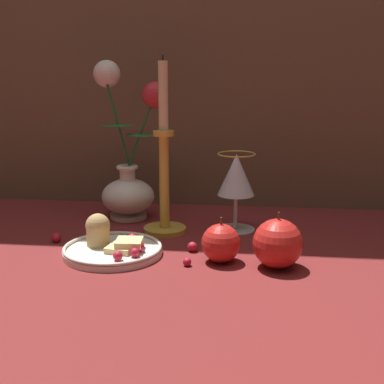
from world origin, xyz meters
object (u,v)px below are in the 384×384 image
object	(u,v)px
vase	(129,169)
apple_beside_vase	(221,243)
plate_with_pastries	(111,245)
candlestick	(166,178)
apple_near_glass	(278,244)
wine_glass	(236,178)

from	to	relation	value
vase	apple_beside_vase	xyz separation A→B (m)	(0.21, -0.25, -0.08)
vase	plate_with_pastries	world-z (taller)	vase
vase	apple_beside_vase	size ratio (longest dim) A/B	4.29
vase	plate_with_pastries	bearing A→B (deg)	-84.94
vase	candlestick	distance (m)	0.13
apple_near_glass	apple_beside_vase	bearing A→B (deg)	171.13
wine_glass	apple_near_glass	xyz separation A→B (m)	(0.08, -0.20, -0.07)
plate_with_pastries	wine_glass	bearing A→B (deg)	38.46
candlestick	apple_near_glass	distance (m)	0.28
apple_beside_vase	apple_near_glass	xyz separation A→B (m)	(0.09, -0.01, 0.01)
apple_near_glass	wine_glass	bearing A→B (deg)	110.97
apple_beside_vase	apple_near_glass	size ratio (longest dim) A/B	0.83
wine_glass	candlestick	world-z (taller)	candlestick
wine_glass	candlestick	xyz separation A→B (m)	(-0.14, -0.03, 0.00)
plate_with_pastries	vase	bearing A→B (deg)	95.06
candlestick	apple_beside_vase	bearing A→B (deg)	-52.01
plate_with_pastries	apple_near_glass	distance (m)	0.29
plate_with_pastries	candlestick	distance (m)	0.18
vase	candlestick	xyz separation A→B (m)	(0.10, -0.09, 0.00)
wine_glass	apple_beside_vase	bearing A→B (deg)	-95.37
vase	plate_with_pastries	distance (m)	0.25
wine_glass	candlestick	bearing A→B (deg)	-166.49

